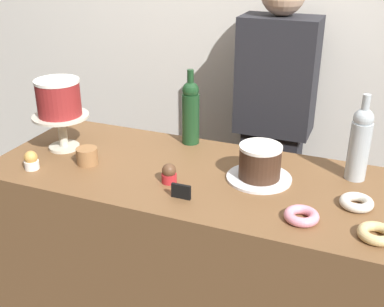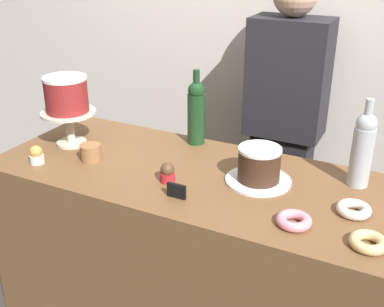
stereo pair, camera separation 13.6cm
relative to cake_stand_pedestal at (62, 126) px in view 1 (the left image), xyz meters
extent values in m
cube|color=silver|center=(0.59, 0.89, 0.30)|extent=(6.00, 0.05, 2.60)
cube|color=brown|center=(0.59, -0.01, -0.55)|extent=(1.58, 0.65, 0.90)
cylinder|color=beige|center=(0.00, 0.00, -0.10)|extent=(0.13, 0.13, 0.01)
cylinder|color=beige|center=(0.00, 0.00, -0.03)|extent=(0.04, 0.04, 0.13)
cylinder|color=beige|center=(0.00, 0.00, 0.04)|extent=(0.23, 0.23, 0.01)
cylinder|color=maroon|center=(0.00, 0.00, 0.12)|extent=(0.18, 0.18, 0.14)
cylinder|color=white|center=(0.00, 0.00, 0.19)|extent=(0.18, 0.18, 0.01)
cylinder|color=white|center=(0.84, 0.03, -0.10)|extent=(0.24, 0.24, 0.01)
cylinder|color=#3D2619|center=(0.84, 0.03, -0.04)|extent=(0.15, 0.15, 0.11)
cylinder|color=white|center=(0.84, 0.03, 0.03)|extent=(0.16, 0.16, 0.01)
cylinder|color=#B2BCC1|center=(1.17, 0.18, 0.01)|extent=(0.08, 0.08, 0.22)
sphere|color=#B2BCC1|center=(1.17, 0.18, 0.13)|extent=(0.07, 0.07, 0.07)
cylinder|color=#B2BCC1|center=(1.17, 0.18, 0.19)|extent=(0.03, 0.03, 0.08)
cylinder|color=#193D1E|center=(0.48, 0.26, 0.01)|extent=(0.08, 0.08, 0.22)
sphere|color=#193D1E|center=(0.48, 0.26, 0.13)|extent=(0.07, 0.07, 0.07)
cylinder|color=#193D1E|center=(0.48, 0.26, 0.19)|extent=(0.03, 0.03, 0.08)
cylinder|color=red|center=(0.54, -0.11, -0.09)|extent=(0.06, 0.06, 0.03)
sphere|color=brown|center=(0.54, -0.11, -0.05)|extent=(0.05, 0.05, 0.05)
cylinder|color=white|center=(0.00, -0.21, -0.09)|extent=(0.06, 0.06, 0.03)
sphere|color=#CC9347|center=(0.00, -0.21, -0.05)|extent=(0.05, 0.05, 0.05)
torus|color=pink|center=(1.04, -0.19, -0.09)|extent=(0.11, 0.11, 0.03)
torus|color=silver|center=(1.20, -0.04, -0.09)|extent=(0.11, 0.11, 0.03)
torus|color=#E0C17F|center=(1.27, -0.21, -0.09)|extent=(0.11, 0.11, 0.03)
cylinder|color=olive|center=(0.18, -0.09, -0.10)|extent=(0.08, 0.08, 0.01)
cylinder|color=olive|center=(0.18, -0.09, -0.09)|extent=(0.08, 0.08, 0.01)
cylinder|color=olive|center=(0.18, -0.09, -0.07)|extent=(0.08, 0.08, 0.01)
cylinder|color=olive|center=(0.18, -0.09, -0.06)|extent=(0.08, 0.08, 0.01)
cylinder|color=olive|center=(0.18, -0.09, -0.05)|extent=(0.08, 0.08, 0.01)
cylinder|color=olive|center=(0.18, -0.09, -0.04)|extent=(0.08, 0.08, 0.01)
cube|color=black|center=(0.63, -0.21, -0.08)|extent=(0.07, 0.01, 0.05)
cube|color=black|center=(0.75, 0.67, -0.58)|extent=(0.28, 0.18, 0.85)
cube|color=#232328|center=(0.75, 0.67, 0.12)|extent=(0.36, 0.22, 0.55)
camera|label=1|loc=(1.21, -1.52, 0.72)|focal=44.73mm
camera|label=2|loc=(1.33, -1.47, 0.72)|focal=44.73mm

